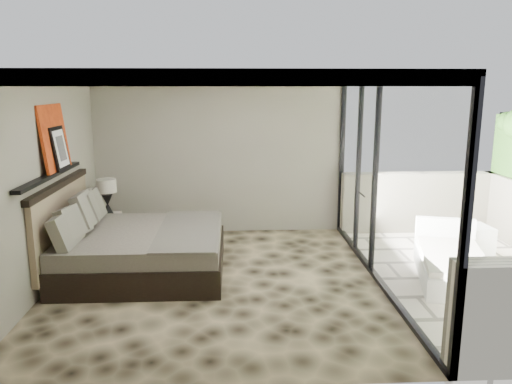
{
  "coord_description": "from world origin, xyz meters",
  "views": [
    {
      "loc": [
        0.24,
        -6.53,
        2.66
      ],
      "look_at": [
        0.57,
        0.4,
        1.19
      ],
      "focal_mm": 35.0,
      "sensor_mm": 36.0,
      "label": 1
    }
  ],
  "objects_px": {
    "bed": "(137,247)",
    "nightstand": "(105,230)",
    "ottoman": "(473,241)",
    "lounger": "(452,264)",
    "table_lamp": "(107,192)"
  },
  "relations": [
    {
      "from": "bed",
      "to": "nightstand",
      "type": "relative_size",
      "value": 4.65
    },
    {
      "from": "bed",
      "to": "nightstand",
      "type": "bearing_deg",
      "value": 120.14
    },
    {
      "from": "ottoman",
      "to": "lounger",
      "type": "height_order",
      "value": "lounger"
    },
    {
      "from": "nightstand",
      "to": "ottoman",
      "type": "height_order",
      "value": "nightstand"
    },
    {
      "from": "table_lamp",
      "to": "ottoman",
      "type": "relative_size",
      "value": 1.23
    },
    {
      "from": "bed",
      "to": "table_lamp",
      "type": "height_order",
      "value": "bed"
    },
    {
      "from": "table_lamp",
      "to": "lounger",
      "type": "distance_m",
      "value": 5.58
    },
    {
      "from": "lounger",
      "to": "nightstand",
      "type": "bearing_deg",
      "value": 175.53
    },
    {
      "from": "table_lamp",
      "to": "lounger",
      "type": "height_order",
      "value": "table_lamp"
    },
    {
      "from": "nightstand",
      "to": "lounger",
      "type": "distance_m",
      "value": 5.58
    },
    {
      "from": "ottoman",
      "to": "lounger",
      "type": "xyz_separation_m",
      "value": [
        -0.75,
        -0.93,
        -0.03
      ]
    },
    {
      "from": "table_lamp",
      "to": "bed",
      "type": "bearing_deg",
      "value": -62.36
    },
    {
      "from": "table_lamp",
      "to": "ottoman",
      "type": "bearing_deg",
      "value": -9.16
    },
    {
      "from": "nightstand",
      "to": "table_lamp",
      "type": "xyz_separation_m",
      "value": [
        0.06,
        0.04,
        0.66
      ]
    },
    {
      "from": "bed",
      "to": "nightstand",
      "type": "height_order",
      "value": "bed"
    }
  ]
}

